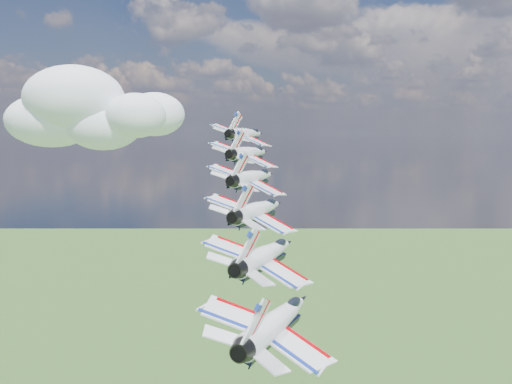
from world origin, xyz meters
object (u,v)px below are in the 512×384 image
Objects in this scene: jet_2 at (254,177)px; jet_0 at (246,134)px; jet_5 at (277,321)px; jet_4 at (266,254)px; jet_1 at (249,153)px; jet_3 at (259,209)px.

jet_0 is at bearing 116.18° from jet_2.
jet_0 is at bearing 116.18° from jet_5.
jet_2 is at bearing -63.82° from jet_0.
jet_0 reaches higher than jet_4.
jet_0 is at bearing 116.18° from jet_1.
jet_1 is 1.00× the size of jet_4.
jet_5 is at bearing -63.82° from jet_1.
jet_2 is at bearing 116.18° from jet_4.
jet_1 is 1.00× the size of jet_3.
jet_0 is 11.50m from jet_1.
jet_5 is (13.85, -17.42, -5.83)m from jet_3.
jet_1 is (6.93, -8.71, -2.92)m from jet_0.
jet_3 is at bearing 116.18° from jet_5.
jet_5 is at bearing -63.82° from jet_3.
jet_5 is at bearing -63.82° from jet_4.
jet_0 is 1.00× the size of jet_1.
jet_3 is at bearing -63.82° from jet_0.
jet_3 is at bearing -63.82° from jet_2.
jet_0 is 57.52m from jet_5.
jet_2 reaches higher than jet_5.
jet_0 is at bearing 116.18° from jet_4.
jet_0 is 1.00× the size of jet_3.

